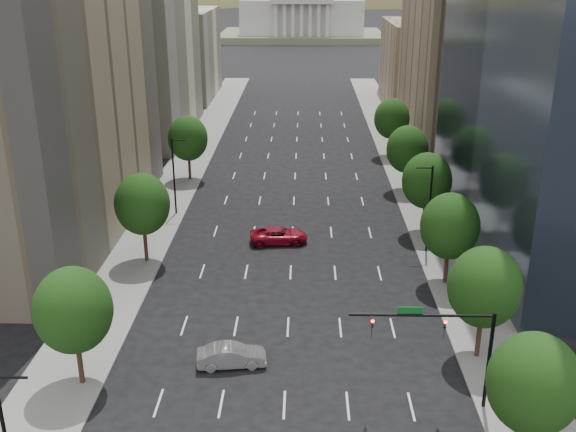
# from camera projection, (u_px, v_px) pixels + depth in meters

# --- Properties ---
(sidewalk_left) EXTENTS (6.00, 200.00, 0.15)m
(sidewalk_left) POSITION_uv_depth(u_px,v_px,m) (150.00, 230.00, 72.16)
(sidewalk_left) COLOR slate
(sidewalk_left) RESTS_ON ground
(sidewalk_right) EXTENTS (6.00, 200.00, 0.15)m
(sidewalk_right) POSITION_uv_depth(u_px,v_px,m) (437.00, 233.00, 71.46)
(sidewalk_right) COLOR slate
(sidewalk_right) RESTS_ON ground
(midrise_cream_left) EXTENTS (14.00, 30.00, 35.00)m
(midrise_cream_left) POSITION_uv_depth(u_px,v_px,m) (141.00, 27.00, 106.29)
(midrise_cream_left) COLOR beige
(midrise_cream_left) RESTS_ON ground
(filler_left) EXTENTS (14.00, 26.00, 18.00)m
(filler_left) POSITION_uv_depth(u_px,v_px,m) (180.00, 54.00, 140.14)
(filler_left) COLOR beige
(filler_left) RESTS_ON ground
(parking_tan_right) EXTENTS (14.00, 30.00, 30.00)m
(parking_tan_right) POSITION_uv_depth(u_px,v_px,m) (458.00, 46.00, 103.25)
(parking_tan_right) COLOR #8C7759
(parking_tan_right) RESTS_ON ground
(filler_right) EXTENTS (14.00, 26.00, 16.00)m
(filler_right) POSITION_uv_depth(u_px,v_px,m) (421.00, 62.00, 136.57)
(filler_right) COLOR #8C7759
(filler_right) RESTS_ON ground
(tree_right_0) EXTENTS (5.20, 5.20, 8.39)m
(tree_right_0) POSITION_uv_depth(u_px,v_px,m) (534.00, 384.00, 36.92)
(tree_right_0) COLOR #382316
(tree_right_0) RESTS_ON ground
(tree_right_1) EXTENTS (5.20, 5.20, 8.75)m
(tree_right_1) POSITION_uv_depth(u_px,v_px,m) (484.00, 287.00, 47.06)
(tree_right_1) COLOR #382316
(tree_right_1) RESTS_ON ground
(tree_right_2) EXTENTS (5.20, 5.20, 8.61)m
(tree_right_2) POSITION_uv_depth(u_px,v_px,m) (450.00, 226.00, 58.31)
(tree_right_2) COLOR #382316
(tree_right_2) RESTS_ON ground
(tree_right_3) EXTENTS (5.20, 5.20, 8.89)m
(tree_right_3) POSITION_uv_depth(u_px,v_px,m) (427.00, 181.00, 69.41)
(tree_right_3) COLOR #382316
(tree_right_3) RESTS_ON ground
(tree_right_4) EXTENTS (5.20, 5.20, 8.46)m
(tree_right_4) POSITION_uv_depth(u_px,v_px,m) (407.00, 149.00, 82.64)
(tree_right_4) COLOR #382316
(tree_right_4) RESTS_ON ground
(tree_right_5) EXTENTS (5.20, 5.20, 8.75)m
(tree_right_5) POSITION_uv_depth(u_px,v_px,m) (392.00, 119.00, 97.47)
(tree_right_5) COLOR #382316
(tree_right_5) RESTS_ON ground
(tree_left_0) EXTENTS (5.20, 5.20, 8.75)m
(tree_left_0) POSITION_uv_depth(u_px,v_px,m) (73.00, 310.00, 43.96)
(tree_left_0) COLOR #382316
(tree_left_0) RESTS_ON ground
(tree_left_1) EXTENTS (5.20, 5.20, 8.97)m
(tree_left_1) POSITION_uv_depth(u_px,v_px,m) (142.00, 204.00, 62.55)
(tree_left_1) COLOR #382316
(tree_left_1) RESTS_ON ground
(tree_left_2) EXTENTS (5.20, 5.20, 8.68)m
(tree_left_2) POSITION_uv_depth(u_px,v_px,m) (188.00, 138.00, 86.93)
(tree_left_2) COLOR #382316
(tree_left_2) RESTS_ON ground
(streetlight_rn) EXTENTS (1.70, 0.20, 9.00)m
(streetlight_rn) POSITION_uv_depth(u_px,v_px,m) (429.00, 207.00, 65.13)
(streetlight_rn) COLOR black
(streetlight_rn) RESTS_ON ground
(streetlight_ln) EXTENTS (1.70, 0.20, 9.00)m
(streetlight_ln) POSITION_uv_depth(u_px,v_px,m) (174.00, 174.00, 75.08)
(streetlight_ln) COLOR black
(streetlight_ln) RESTS_ON ground
(traffic_signal) EXTENTS (9.12, 0.40, 7.38)m
(traffic_signal) POSITION_uv_depth(u_px,v_px,m) (452.00, 339.00, 41.74)
(traffic_signal) COLOR black
(traffic_signal) RESTS_ON ground
(capitol) EXTENTS (60.00, 40.00, 35.20)m
(capitol) POSITION_uv_depth(u_px,v_px,m) (302.00, 15.00, 245.89)
(capitol) COLOR #596647
(capitol) RESTS_ON ground
(foothills) EXTENTS (720.00, 413.00, 263.00)m
(foothills) POSITION_uv_depth(u_px,v_px,m) (343.00, 40.00, 588.15)
(foothills) COLOR olive
(foothills) RESTS_ON ground
(car_silver) EXTENTS (5.14, 2.37, 1.63)m
(car_silver) POSITION_uv_depth(u_px,v_px,m) (232.00, 356.00, 47.80)
(car_silver) COLOR gray
(car_silver) RESTS_ON ground
(car_red_far) EXTENTS (6.24, 3.49, 1.65)m
(car_red_far) POSITION_uv_depth(u_px,v_px,m) (279.00, 235.00, 68.75)
(car_red_far) COLOR maroon
(car_red_far) RESTS_ON ground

